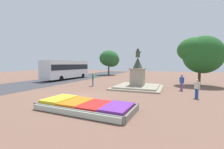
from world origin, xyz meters
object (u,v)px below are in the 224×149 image
object	(u,v)px
pedestrian_with_handbag	(93,78)
pedestrian_crossing_plaza	(197,87)
flower_planter	(85,106)
statue_monument	(138,81)
city_bus	(67,69)
pedestrian_near_planter	(182,82)

from	to	relation	value
pedestrian_with_handbag	pedestrian_crossing_plaza	world-z (taller)	pedestrian_with_handbag
flower_planter	statue_monument	distance (m)	9.49
city_bus	pedestrian_near_planter	world-z (taller)	city_bus
city_bus	pedestrian_near_planter	distance (m)	19.40
pedestrian_crossing_plaza	city_bus	bearing A→B (deg)	157.49
flower_planter	pedestrian_near_planter	size ratio (longest dim) A/B	3.68
city_bus	statue_monument	bearing A→B (deg)	-19.19
statue_monument	pedestrian_with_handbag	size ratio (longest dim) A/B	3.10
pedestrian_with_handbag	pedestrian_crossing_plaza	size ratio (longest dim) A/B	1.11
statue_monument	pedestrian_crossing_plaza	distance (m)	6.53
city_bus	pedestrian_crossing_plaza	world-z (taller)	city_bus
flower_planter	pedestrian_with_handbag	world-z (taller)	pedestrian_with_handbag
flower_planter	city_bus	xyz separation A→B (m)	(-12.87, 14.29, 1.70)
city_bus	pedestrian_crossing_plaza	xyz separation A→B (m)	(19.75, -8.18, -1.03)
pedestrian_with_handbag	pedestrian_near_planter	world-z (taller)	pedestrian_with_handbag
city_bus	flower_planter	bearing A→B (deg)	-48.01
flower_planter	pedestrian_crossing_plaza	world-z (taller)	pedestrian_crossing_plaza
flower_planter	statue_monument	xyz separation A→B (m)	(1.23, 9.39, 0.63)
city_bus	pedestrian_near_planter	xyz separation A→B (m)	(18.79, -4.73, -0.97)
city_bus	pedestrian_crossing_plaza	size ratio (longest dim) A/B	6.30
pedestrian_with_handbag	pedestrian_near_planter	size ratio (longest dim) A/B	1.06
statue_monument	pedestrian_near_planter	bearing A→B (deg)	2.16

